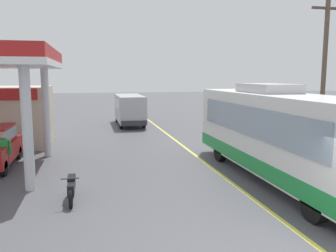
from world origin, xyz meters
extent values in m
plane|color=#4C4C51|center=(0.00, 20.00, 0.00)|extent=(120.00, 120.00, 0.00)
cube|color=#D8CC4C|center=(0.00, 15.00, 0.00)|extent=(0.16, 50.00, 0.01)
cube|color=white|center=(1.90, 5.65, 1.88)|extent=(2.50, 11.00, 2.90)
cube|color=#1E8C3F|center=(1.90, 5.65, 0.77)|extent=(2.54, 11.04, 0.56)
cube|color=#8C9EAD|center=(0.63, 5.65, 2.33)|extent=(0.06, 9.35, 1.10)
cube|color=#8C9EAD|center=(3.17, 5.65, 2.33)|extent=(0.06, 9.35, 1.10)
cube|color=#B2B2B7|center=(1.90, 6.65, 3.51)|extent=(1.60, 2.80, 0.36)
cylinder|color=black|center=(0.80, 1.75, 0.50)|extent=(0.30, 1.00, 1.00)
cylinder|color=black|center=(0.80, 8.95, 0.50)|extent=(0.30, 1.00, 1.00)
cylinder|color=black|center=(3.00, 8.95, 0.50)|extent=(0.30, 1.00, 1.00)
cylinder|color=silver|center=(-7.29, 6.37, 2.30)|extent=(0.36, 0.36, 4.60)
cylinder|color=silver|center=(-7.29, 11.77, 2.30)|extent=(0.36, 0.36, 4.60)
cylinder|color=black|center=(-8.62, 8.43, 0.32)|extent=(0.20, 0.64, 0.64)
cylinder|color=black|center=(-8.62, 11.43, 0.32)|extent=(0.20, 0.64, 0.64)
cube|color=#A5A5AD|center=(-2.03, 22.24, 1.39)|extent=(2.00, 6.00, 2.10)
cube|color=#8C9EAD|center=(-2.03, 22.24, 1.79)|extent=(2.04, 5.10, 0.80)
cube|color=#2D2D33|center=(-2.03, 19.19, 0.54)|extent=(1.90, 0.16, 0.36)
cylinder|color=black|center=(-2.91, 20.24, 0.38)|extent=(0.22, 0.76, 0.76)
cylinder|color=black|center=(-1.15, 20.24, 0.38)|extent=(0.22, 0.76, 0.76)
cylinder|color=black|center=(-2.91, 24.24, 0.38)|extent=(0.22, 0.76, 0.76)
cylinder|color=black|center=(-1.15, 24.24, 0.38)|extent=(0.22, 0.76, 0.76)
cylinder|color=black|center=(-5.80, 4.31, 0.30)|extent=(0.10, 0.60, 0.60)
cylinder|color=black|center=(-5.80, 5.51, 0.30)|extent=(0.10, 0.60, 0.60)
cube|color=black|center=(-5.80, 4.91, 0.50)|extent=(0.20, 1.30, 0.36)
cube|color=black|center=(-5.80, 5.06, 0.72)|extent=(0.24, 0.60, 0.12)
cylinder|color=#2D2D33|center=(-5.80, 4.36, 0.90)|extent=(0.55, 0.04, 0.04)
cylinder|color=#33333F|center=(-8.77, 8.92, 0.41)|extent=(0.14, 0.14, 0.82)
cylinder|color=#33333F|center=(-8.59, 8.92, 0.41)|extent=(0.14, 0.14, 0.82)
cube|color=#268C3F|center=(-8.68, 8.92, 1.12)|extent=(0.36, 0.22, 0.60)
sphere|color=tan|center=(-8.68, 8.92, 1.55)|extent=(0.22, 0.22, 0.22)
cylinder|color=#268C3F|center=(-8.45, 8.92, 1.07)|extent=(0.09, 0.09, 0.58)
cylinder|color=brown|center=(6.88, 9.99, 4.02)|extent=(0.24, 0.24, 8.03)
cube|color=#4C3D33|center=(6.88, 9.99, 7.43)|extent=(1.80, 0.12, 0.12)
camera|label=1|loc=(-5.11, -6.34, 3.99)|focal=37.39mm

